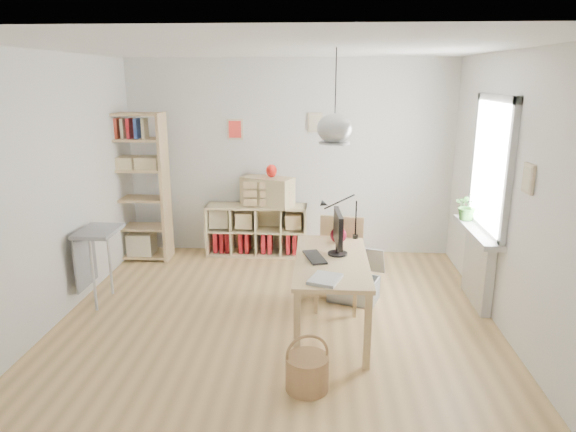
# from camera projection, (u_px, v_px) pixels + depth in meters

# --- Properties ---
(ground) EXTENTS (4.50, 4.50, 0.00)m
(ground) POSITION_uv_depth(u_px,v_px,m) (277.00, 321.00, 5.33)
(ground) COLOR tan
(ground) RESTS_ON ground
(room_shell) EXTENTS (4.50, 4.50, 4.50)m
(room_shell) POSITION_uv_depth(u_px,v_px,m) (335.00, 128.00, 4.62)
(room_shell) COLOR white
(room_shell) RESTS_ON ground
(window_unit) EXTENTS (0.07, 1.16, 1.46)m
(window_unit) POSITION_uv_depth(u_px,v_px,m) (492.00, 166.00, 5.36)
(window_unit) COLOR white
(window_unit) RESTS_ON ground
(radiator) EXTENTS (0.10, 0.80, 0.80)m
(radiator) POSITION_uv_depth(u_px,v_px,m) (478.00, 269.00, 5.67)
(radiator) COLOR silver
(radiator) RESTS_ON ground
(windowsill) EXTENTS (0.22, 1.20, 0.06)m
(windowsill) POSITION_uv_depth(u_px,v_px,m) (477.00, 231.00, 5.56)
(windowsill) COLOR silver
(windowsill) RESTS_ON radiator
(desk) EXTENTS (0.70, 1.50, 0.75)m
(desk) POSITION_uv_depth(u_px,v_px,m) (331.00, 268.00, 4.98)
(desk) COLOR tan
(desk) RESTS_ON ground
(cube_shelf) EXTENTS (1.40, 0.38, 0.72)m
(cube_shelf) POSITION_uv_depth(u_px,v_px,m) (256.00, 233.00, 7.28)
(cube_shelf) COLOR beige
(cube_shelf) RESTS_ON ground
(tall_bookshelf) EXTENTS (0.80, 0.38, 2.00)m
(tall_bookshelf) POSITION_uv_depth(u_px,v_px,m) (137.00, 181.00, 6.89)
(tall_bookshelf) COLOR tan
(tall_bookshelf) RESTS_ON ground
(side_table) EXTENTS (0.40, 0.55, 0.85)m
(side_table) POSITION_uv_depth(u_px,v_px,m) (94.00, 245.00, 5.61)
(side_table) COLOR #939396
(side_table) RESTS_ON ground
(chair) EXTENTS (0.55, 0.55, 0.98)m
(chair) POSITION_uv_depth(u_px,v_px,m) (339.00, 257.00, 5.57)
(chair) COLOR #939396
(chair) RESTS_ON ground
(wicker_basket) EXTENTS (0.35, 0.35, 0.49)m
(wicker_basket) POSITION_uv_depth(u_px,v_px,m) (307.00, 371.00, 4.13)
(wicker_basket) COLOR olive
(wicker_basket) RESTS_ON ground
(storage_chest) EXTENTS (0.69, 0.73, 0.55)m
(storage_chest) POSITION_uv_depth(u_px,v_px,m) (356.00, 283.00, 5.82)
(storage_chest) COLOR #B1B1AD
(storage_chest) RESTS_ON ground
(monitor) EXTENTS (0.20, 0.50, 0.43)m
(monitor) POSITION_uv_depth(u_px,v_px,m) (338.00, 231.00, 5.02)
(monitor) COLOR black
(monitor) RESTS_ON desk
(keyboard) EXTENTS (0.25, 0.42, 0.02)m
(keyboard) POSITION_uv_depth(u_px,v_px,m) (315.00, 257.00, 4.97)
(keyboard) COLOR black
(keyboard) RESTS_ON desk
(task_lamp) EXTENTS (0.42, 0.16, 0.45)m
(task_lamp) POSITION_uv_depth(u_px,v_px,m) (337.00, 212.00, 5.46)
(task_lamp) COLOR black
(task_lamp) RESTS_ON desk
(yarn_ball) EXTENTS (0.17, 0.17, 0.17)m
(yarn_ball) POSITION_uv_depth(u_px,v_px,m) (338.00, 235.00, 5.41)
(yarn_ball) COLOR #540B18
(yarn_ball) RESTS_ON desk
(paper_tray) EXTENTS (0.33, 0.36, 0.03)m
(paper_tray) POSITION_uv_depth(u_px,v_px,m) (325.00, 279.00, 4.42)
(paper_tray) COLOR silver
(paper_tray) RESTS_ON desk
(drawer_chest) EXTENTS (0.77, 0.57, 0.40)m
(drawer_chest) POSITION_uv_depth(u_px,v_px,m) (268.00, 191.00, 7.07)
(drawer_chest) COLOR beige
(drawer_chest) RESTS_ON cube_shelf
(red_vase) EXTENTS (0.15, 0.15, 0.18)m
(red_vase) POSITION_uv_depth(u_px,v_px,m) (271.00, 171.00, 6.99)
(red_vase) COLOR #A2140D
(red_vase) RESTS_ON drawer_chest
(potted_plant) EXTENTS (0.32, 0.29, 0.33)m
(potted_plant) POSITION_uv_depth(u_px,v_px,m) (468.00, 206.00, 5.84)
(potted_plant) COLOR #2D6024
(potted_plant) RESTS_ON windowsill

